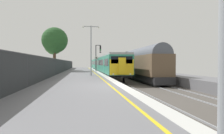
{
  "coord_description": "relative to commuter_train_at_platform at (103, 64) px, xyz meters",
  "views": [
    {
      "loc": [
        -2.1,
        -11.97,
        1.46
      ],
      "look_at": [
        1.46,
        10.89,
        0.99
      ],
      "focal_mm": 30.1,
      "sensor_mm": 36.0,
      "label": 1
    }
  ],
  "objects": [
    {
      "name": "ground",
      "position": [
        0.54,
        -28.2,
        -1.88
      ],
      "size": [
        17.4,
        110.0,
        1.21
      ],
      "color": "slate"
    },
    {
      "name": "commuter_train_at_platform",
      "position": [
        0.0,
        0.0,
        0.0
      ],
      "size": [
        2.83,
        40.87,
        3.81
      ],
      "color": "#2D846B",
      "rests_on": "ground"
    },
    {
      "name": "freight_train_adjacent_track",
      "position": [
        4.0,
        -0.51,
        0.22
      ],
      "size": [
        2.6,
        43.85,
        4.55
      ],
      "color": "#232326",
      "rests_on": "ground"
    },
    {
      "name": "signal_gantry",
      "position": [
        -1.47,
        -4.52,
        1.81
      ],
      "size": [
        1.1,
        0.24,
        4.93
      ],
      "color": "#47474C",
      "rests_on": "ground"
    },
    {
      "name": "speed_limit_sign",
      "position": [
        -1.85,
        -7.07,
        0.45
      ],
      "size": [
        0.59,
        0.08,
        2.7
      ],
      "color": "#59595B",
      "rests_on": "ground"
    },
    {
      "name": "platform_lamp_mid",
      "position": [
        -3.26,
        -18.47,
        2.13
      ],
      "size": [
        2.0,
        0.2,
        5.76
      ],
      "color": "#93999E",
      "rests_on": "ground"
    },
    {
      "name": "platform_back_fence",
      "position": [
        -7.55,
        -28.2,
        -0.21
      ],
      "size": [
        0.07,
        99.0,
        2.03
      ],
      "color": "#282B2D",
      "rests_on": "ground"
    },
    {
      "name": "background_tree_left",
      "position": [
        -9.44,
        -3.85,
        4.37
      ],
      "size": [
        4.78,
        4.78,
        8.14
      ],
      "color": "#473323",
      "rests_on": "ground"
    },
    {
      "name": "background_tree_centre",
      "position": [
        -10.41,
        1.54,
        3.98
      ],
      "size": [
        4.09,
        4.11,
        7.46
      ],
      "color": "#473323",
      "rests_on": "ground"
    }
  ]
}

